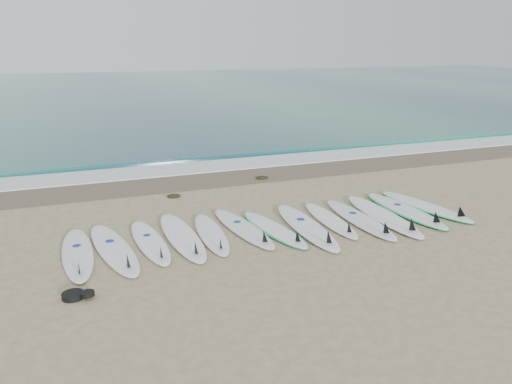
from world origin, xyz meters
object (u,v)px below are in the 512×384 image
object	(u,v)px
surfboard_0	(78,254)
surfboard_12	(426,206)
surfboard_6	(275,229)
leash_coil	(76,295)

from	to	relation	value
surfboard_0	surfboard_12	size ratio (longest dim) A/B	0.94
surfboard_0	surfboard_6	bearing A→B (deg)	-1.64
surfboard_0	surfboard_12	xyz separation A→B (m)	(7.42, 0.01, -0.01)
leash_coil	surfboard_6	bearing A→B (deg)	21.06
surfboard_12	surfboard_0	bearing A→B (deg)	171.23
surfboard_0	leash_coil	xyz separation A→B (m)	(-0.07, -1.54, -0.01)
surfboard_6	surfboard_12	xyz separation A→B (m)	(3.74, 0.10, 0.01)
surfboard_6	leash_coil	distance (m)	4.02
surfboard_6	leash_coil	world-z (taller)	surfboard_6
surfboard_6	surfboard_12	size ratio (longest dim) A/B	0.89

